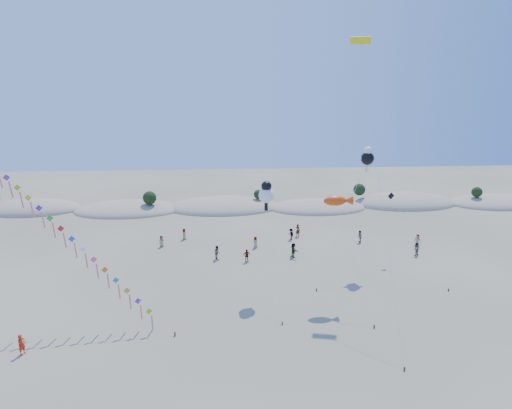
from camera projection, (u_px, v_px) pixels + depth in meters
The scene contains 10 objects.
ground at pixel (220, 389), 29.60m from camera, with size 160.00×160.00×0.00m, color #786D53.
dune_ridge at pixel (230, 207), 72.98m from camera, with size 145.30×11.49×5.57m.
kite_train at pixel (35, 206), 36.43m from camera, with size 22.24×8.22×19.91m.
fish_kite at pixel (338, 201), 40.76m from camera, with size 3.41×7.29×10.16m.
cartoon_kite_low at pixel (266, 193), 41.94m from camera, with size 1.60×8.26×11.29m.
cartoon_kite_high at pixel (367, 157), 47.65m from camera, with size 7.84×8.06×13.74m.
parafoil_kite at pixel (362, 48), 41.74m from camera, with size 2.07×18.35×24.92m.
dark_kite at pixel (407, 221), 48.44m from camera, with size 3.51×9.71×8.10m.
flyer_foreground at pixel (22, 344), 33.24m from camera, with size 0.62×0.41×1.71m, color red.
beachgoers at pixel (293, 243), 54.51m from camera, with size 34.04×9.02×1.79m.
Camera 1 is at (0.77, -25.12, 20.37)m, focal length 30.00 mm.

